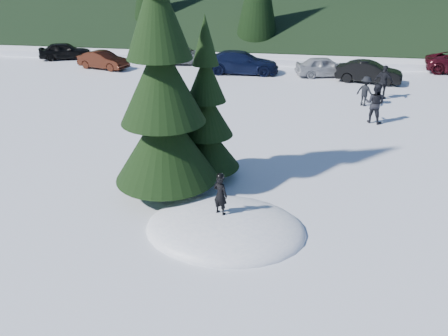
% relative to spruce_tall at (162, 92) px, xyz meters
% --- Properties ---
extents(ground, '(200.00, 200.00, 0.00)m').
position_rel_spruce_tall_xyz_m(ground, '(2.20, -1.80, -3.32)').
color(ground, white).
rests_on(ground, ground).
extents(snow_mound, '(4.48, 3.52, 0.96)m').
position_rel_spruce_tall_xyz_m(snow_mound, '(2.20, -1.80, -3.32)').
color(snow_mound, white).
rests_on(snow_mound, ground).
extents(spruce_tall, '(3.20, 3.20, 8.60)m').
position_rel_spruce_tall_xyz_m(spruce_tall, '(0.00, 0.00, 0.00)').
color(spruce_tall, black).
rests_on(spruce_tall, ground).
extents(spruce_short, '(2.20, 2.20, 5.37)m').
position_rel_spruce_tall_xyz_m(spruce_short, '(1.00, 1.40, -1.22)').
color(spruce_short, black).
rests_on(spruce_short, ground).
extents(child_skier, '(0.49, 0.42, 1.14)m').
position_rel_spruce_tall_xyz_m(child_skier, '(2.05, -1.76, -2.27)').
color(child_skier, black).
rests_on(child_skier, snow_mound).
extents(adult_0, '(1.10, 1.00, 1.83)m').
position_rel_spruce_tall_xyz_m(adult_0, '(7.36, 8.40, -2.41)').
color(adult_0, black).
rests_on(adult_0, ground).
extents(adult_1, '(1.15, 0.91, 1.82)m').
position_rel_spruce_tall_xyz_m(adult_1, '(8.35, 12.63, -2.41)').
color(adult_1, black).
rests_on(adult_1, ground).
extents(adult_2, '(1.12, 1.05, 1.52)m').
position_rel_spruce_tall_xyz_m(adult_2, '(7.25, 11.11, -2.56)').
color(adult_2, black).
rests_on(adult_2, ground).
extents(car_0, '(4.11, 2.89, 1.30)m').
position_rel_spruce_tall_xyz_m(car_0, '(-14.30, 19.81, -2.67)').
color(car_0, black).
rests_on(car_0, ground).
extents(car_1, '(3.90, 2.19, 1.22)m').
position_rel_spruce_tall_xyz_m(car_1, '(-9.92, 17.11, -2.71)').
color(car_1, black).
rests_on(car_1, ground).
extents(car_2, '(4.74, 2.73, 1.24)m').
position_rel_spruce_tall_xyz_m(car_2, '(-4.82, 19.83, -2.70)').
color(car_2, '#575B60').
rests_on(car_2, ground).
extents(car_3, '(5.15, 2.30, 1.47)m').
position_rel_spruce_tall_xyz_m(car_3, '(-0.15, 17.44, -2.59)').
color(car_3, black).
rests_on(car_3, ground).
extents(car_4, '(4.01, 2.35, 1.28)m').
position_rel_spruce_tall_xyz_m(car_4, '(5.38, 17.48, -2.68)').
color(car_4, '#9FA2A7').
rests_on(car_4, ground).
extents(car_5, '(4.17, 2.22, 1.31)m').
position_rel_spruce_tall_xyz_m(car_5, '(8.04, 16.30, -2.67)').
color(car_5, black).
rests_on(car_5, ground).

